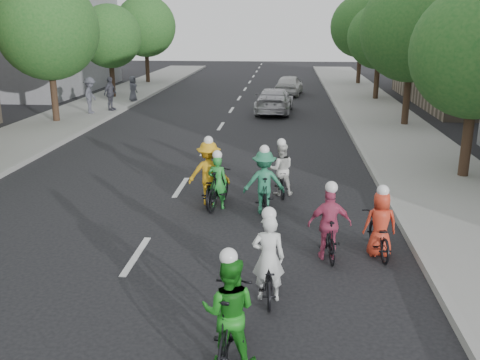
# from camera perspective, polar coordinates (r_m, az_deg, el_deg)

# --- Properties ---
(ground) EXTENTS (120.00, 120.00, 0.00)m
(ground) POSITION_cam_1_polar(r_m,az_deg,el_deg) (11.82, -11.03, -7.96)
(ground) COLOR black
(ground) RESTS_ON ground
(sidewalk_left) EXTENTS (4.00, 80.00, 0.15)m
(sidewalk_left) POSITION_cam_1_polar(r_m,az_deg,el_deg) (23.66, -23.28, 3.54)
(sidewalk_left) COLOR gray
(sidewalk_left) RESTS_ON ground
(curb_left) EXTENTS (0.18, 80.00, 0.18)m
(curb_left) POSITION_cam_1_polar(r_m,az_deg,el_deg) (22.81, -18.95, 3.58)
(curb_left) COLOR #999993
(curb_left) RESTS_ON ground
(sidewalk_right) EXTENTS (4.00, 80.00, 0.15)m
(sidewalk_right) POSITION_cam_1_polar(r_m,az_deg,el_deg) (21.43, 17.97, 2.84)
(sidewalk_right) COLOR gray
(sidewalk_right) RESTS_ON ground
(curb_right) EXTENTS (0.18, 80.00, 0.18)m
(curb_right) POSITION_cam_1_polar(r_m,az_deg,el_deg) (21.07, 12.80, 3.06)
(curb_right) COLOR #999993
(curb_right) RESTS_ON ground
(bldg_sw) EXTENTS (10.00, 14.00, 8.00)m
(bldg_sw) POSITION_cam_1_polar(r_m,az_deg,el_deg) (42.85, -22.25, 14.20)
(bldg_sw) COLOR slate
(bldg_sw) RESTS_ON ground
(tree_l_3) EXTENTS (4.80, 4.80, 6.93)m
(tree_l_3) POSITION_cam_1_polar(r_m,az_deg,el_deg) (27.75, -19.83, 14.90)
(tree_l_3) COLOR black
(tree_l_3) RESTS_ON ground
(tree_l_4) EXTENTS (4.00, 4.00, 5.97)m
(tree_l_4) POSITION_cam_1_polar(r_m,az_deg,el_deg) (36.16, -13.74, 14.66)
(tree_l_4) COLOR black
(tree_l_4) RESTS_ON ground
(tree_l_5) EXTENTS (4.80, 4.80, 6.93)m
(tree_l_5) POSITION_cam_1_polar(r_m,az_deg,el_deg) (44.79, -10.06, 15.84)
(tree_l_5) COLOR black
(tree_l_5) RESTS_ON ground
(tree_r_0) EXTENTS (4.00, 4.00, 5.97)m
(tree_r_0) POSITION_cam_1_polar(r_m,az_deg,el_deg) (17.86, 24.02, 12.32)
(tree_r_0) COLOR black
(tree_r_0) RESTS_ON ground
(tree_r_1) EXTENTS (4.80, 4.80, 6.93)m
(tree_r_1) POSITION_cam_1_polar(r_m,az_deg,el_deg) (26.53, 17.94, 15.04)
(tree_r_1) COLOR black
(tree_r_1) RESTS_ON ground
(tree_r_2) EXTENTS (4.00, 4.00, 5.97)m
(tree_r_2) POSITION_cam_1_polar(r_m,az_deg,el_deg) (35.39, 14.68, 14.56)
(tree_r_2) COLOR black
(tree_r_2) RESTS_ON ground
(tree_r_3) EXTENTS (4.80, 4.80, 6.93)m
(tree_r_3) POSITION_cam_1_polar(r_m,az_deg,el_deg) (44.28, 12.82, 15.68)
(tree_r_3) COLOR black
(tree_r_3) RESTS_ON ground
(cyclist_0) EXTENTS (0.63, 1.57, 1.77)m
(cyclist_0) POSITION_cam_1_polar(r_m,az_deg,el_deg) (9.77, 3.03, -9.43)
(cyclist_0) COLOR black
(cyclist_0) RESTS_ON ground
(cyclist_1) EXTENTS (0.85, 1.94, 1.82)m
(cyclist_1) POSITION_cam_1_polar(r_m,az_deg,el_deg) (8.04, -1.13, -14.51)
(cyclist_1) COLOR black
(cyclist_1) RESTS_ON ground
(cyclist_2) EXTENTS (1.16, 1.81, 1.91)m
(cyclist_2) POSITION_cam_1_polar(r_m,az_deg,el_deg) (14.68, -3.29, 0.14)
(cyclist_2) COLOR black
(cyclist_2) RESTS_ON ground
(cyclist_3) EXTENTS (0.95, 1.54, 1.72)m
(cyclist_3) POSITION_cam_1_polar(r_m,az_deg,el_deg) (11.45, 9.49, -5.28)
(cyclist_3) COLOR black
(cyclist_3) RESTS_ON ground
(cyclist_4) EXTENTS (0.74, 1.68, 1.59)m
(cyclist_4) POSITION_cam_1_polar(r_m,az_deg,el_deg) (11.88, 14.64, -5.20)
(cyclist_4) COLOR black
(cyclist_4) RESTS_ON ground
(cyclist_5) EXTENTS (0.81, 1.82, 1.60)m
(cyclist_5) POSITION_cam_1_polar(r_m,az_deg,el_deg) (14.40, -2.36, -0.68)
(cyclist_5) COLOR black
(cyclist_5) RESTS_ON ground
(cyclist_6) EXTENTS (0.83, 1.90, 1.66)m
(cyclist_6) POSITION_cam_1_polar(r_m,az_deg,el_deg) (15.58, 4.38, 0.64)
(cyclist_6) COLOR black
(cyclist_6) RESTS_ON ground
(cyclist_7) EXTENTS (1.15, 1.74, 1.83)m
(cyclist_7) POSITION_cam_1_polar(r_m,az_deg,el_deg) (13.98, 2.58, -0.68)
(cyclist_7) COLOR black
(cyclist_7) RESTS_ON ground
(follow_car_lead) EXTENTS (2.20, 4.81, 1.36)m
(follow_car_lead) POSITION_cam_1_polar(r_m,az_deg,el_deg) (29.84, 3.69, 8.45)
(follow_car_lead) COLOR #B6B6BB
(follow_car_lead) RESTS_ON ground
(follow_car_trail) EXTENTS (2.13, 4.23, 1.38)m
(follow_car_trail) POSITION_cam_1_polar(r_m,az_deg,el_deg) (37.52, 5.27, 10.08)
(follow_car_trail) COLOR silver
(follow_car_trail) RESTS_ON ground
(spectator_0) EXTENTS (0.75, 1.25, 1.90)m
(spectator_0) POSITION_cam_1_polar(r_m,az_deg,el_deg) (29.82, -15.66, 8.69)
(spectator_0) COLOR #50515D
(spectator_0) RESTS_ON sidewalk_left
(spectator_1) EXTENTS (0.71, 1.16, 1.84)m
(spectator_1) POSITION_cam_1_polar(r_m,az_deg,el_deg) (30.54, -13.68, 8.95)
(spectator_1) COLOR #4A4B57
(spectator_1) RESTS_ON sidewalk_left
(spectator_2) EXTENTS (0.62, 0.83, 1.52)m
(spectator_2) POSITION_cam_1_polar(r_m,az_deg,el_deg) (33.92, -11.36, 9.53)
(spectator_2) COLOR #4B4D57
(spectator_2) RESTS_ON sidewalk_left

